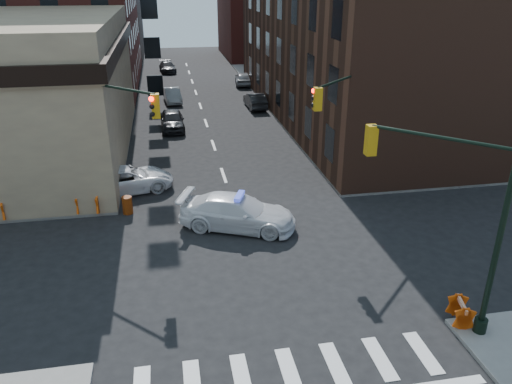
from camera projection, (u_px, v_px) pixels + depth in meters
name	position (u px, v px, depth m)	size (l,w,h in m)	color
ground	(251.00, 259.00, 21.65)	(140.00, 140.00, 0.00)	black
sidewalk_ne	(406.00, 86.00, 54.95)	(34.00, 54.50, 0.15)	gray
commercial_row_ne	(359.00, 32.00, 41.29)	(14.00, 34.00, 14.00)	#48291C
filler_nw	(68.00, 0.00, 71.71)	(20.00, 18.00, 16.00)	brown
filler_ne	(277.00, 14.00, 73.86)	(16.00, 16.00, 12.00)	#5A221C
signal_pole_se	(468.00, 205.00, 15.82)	(5.40, 5.27, 8.00)	black
signal_pole_nw	(111.00, 134.00, 23.76)	(3.58, 3.67, 8.00)	black
signal_pole_ne	(345.00, 122.00, 25.71)	(3.67, 3.58, 8.00)	black
tree_ne_near	(284.00, 70.00, 44.94)	(3.00, 3.00, 4.85)	black
tree_ne_far	(266.00, 56.00, 52.15)	(3.00, 3.00, 4.85)	black
police_car	(238.00, 212.00, 24.02)	(2.28, 5.62, 1.63)	white
pickup	(127.00, 180.00, 28.12)	(2.40, 5.20, 1.45)	white
parked_car_wnear	(172.00, 120.00, 39.47)	(1.81, 4.49, 1.53)	black
parked_car_wfar	(172.00, 96.00, 47.93)	(1.43, 4.10, 1.35)	gray
parked_car_wdeep	(168.00, 67.00, 62.96)	(1.83, 4.50, 1.31)	black
parked_car_enear	(255.00, 101.00, 45.89)	(1.49, 4.27, 1.41)	black
parked_car_efar	(243.00, 78.00, 55.56)	(1.72, 4.29, 1.46)	gray
pedestrian_a	(106.00, 186.00, 26.34)	(0.69, 0.45, 1.88)	black
pedestrian_b	(45.00, 195.00, 25.29)	(0.89, 0.69, 1.83)	black
barrel_road	(256.00, 220.00, 23.98)	(0.57, 0.57, 1.02)	red
barrel_bank	(127.00, 205.00, 25.61)	(0.52, 0.52, 0.92)	red
barricade_se_a	(461.00, 312.00, 17.35)	(1.09, 0.54, 0.81)	#C66409
barricade_nw_a	(89.00, 204.00, 25.34)	(1.32, 0.66, 0.99)	#D9580A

